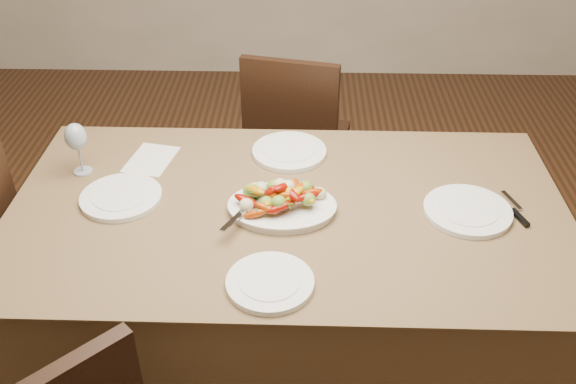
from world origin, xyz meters
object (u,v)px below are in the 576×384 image
(serving_platter, at_px, (282,209))
(plate_far, at_px, (289,152))
(dining_table, at_px, (288,292))
(plate_right, at_px, (467,211))
(plate_left, at_px, (121,197))
(wine_glass, at_px, (78,147))
(chair_far, at_px, (299,139))
(plate_near, at_px, (270,283))

(serving_platter, xyz_separation_m, plate_far, (0.01, 0.36, -0.00))
(dining_table, height_order, plate_right, plate_right)
(dining_table, bearing_deg, plate_left, 176.98)
(plate_far, bearing_deg, wine_glass, -168.93)
(plate_right, distance_m, plate_far, 0.68)
(plate_left, distance_m, wine_glass, 0.26)
(plate_far, xyz_separation_m, wine_glass, (-0.73, -0.14, 0.09))
(plate_left, bearing_deg, plate_far, 29.08)
(chair_far, height_order, plate_left, chair_far)
(serving_platter, distance_m, wine_glass, 0.75)
(wine_glass, bearing_deg, chair_far, 44.16)
(dining_table, relative_size, plate_left, 6.81)
(dining_table, bearing_deg, serving_platter, -128.91)
(plate_right, distance_m, plate_near, 0.72)
(dining_table, relative_size, chair_far, 1.94)
(chair_far, distance_m, plate_near, 1.34)
(chair_far, relative_size, serving_platter, 2.79)
(dining_table, xyz_separation_m, plate_right, (0.58, -0.02, 0.39))
(plate_left, bearing_deg, dining_table, -3.02)
(dining_table, relative_size, plate_far, 6.69)
(plate_left, xyz_separation_m, plate_far, (0.55, 0.31, 0.00))
(plate_right, height_order, plate_far, same)
(chair_far, relative_size, plate_left, 3.52)
(plate_left, relative_size, wine_glass, 1.32)
(chair_far, distance_m, plate_far, 0.67)
(chair_far, bearing_deg, plate_left, 69.60)
(serving_platter, relative_size, plate_far, 1.24)
(dining_table, xyz_separation_m, plate_left, (-0.56, 0.03, 0.39))
(plate_left, relative_size, plate_near, 1.08)
(serving_platter, distance_m, plate_right, 0.60)
(plate_left, xyz_separation_m, plate_right, (1.14, -0.05, 0.00))
(plate_right, distance_m, wine_glass, 1.34)
(chair_far, bearing_deg, serving_platter, 99.77)
(dining_table, bearing_deg, wine_glass, 165.18)
(chair_far, distance_m, plate_left, 1.12)
(plate_near, bearing_deg, dining_table, 83.81)
(plate_left, bearing_deg, serving_platter, -5.54)
(serving_platter, bearing_deg, plate_right, 0.69)
(chair_far, bearing_deg, wine_glass, 56.64)
(serving_platter, bearing_deg, chair_far, 87.30)
(chair_far, height_order, plate_right, chair_far)
(plate_left, distance_m, plate_near, 0.65)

